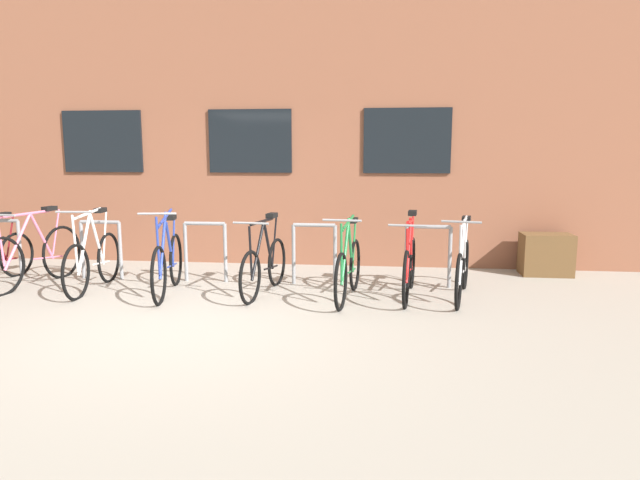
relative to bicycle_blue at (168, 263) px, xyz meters
The scene contains 11 objects.
ground_plane 1.40m from the bicycle_blue, 63.27° to the right, with size 42.00×42.00×0.00m, color #9E998E.
storefront_building 6.22m from the bicycle_blue, 83.62° to the left, with size 28.00×6.88×6.77m.
bike_rack 0.75m from the bicycle_blue, 69.59° to the left, with size 6.61×0.05×0.83m.
bicycle_blue is the anchor object (origin of this frame).
bicycle_green 2.26m from the bicycle_blue, ahead, with size 0.44×1.64×1.04m.
bicycle_red 3.00m from the bicycle_blue, ahead, with size 0.44×1.67×1.05m.
bicycle_pink 1.93m from the bicycle_blue, behind, with size 0.45×1.80×1.05m.
bicycle_silver 3.64m from the bicycle_blue, ahead, with size 0.52×1.68×1.02m.
bicycle_black 1.21m from the bicycle_blue, ahead, with size 0.44×1.60×1.00m.
bicycle_white 1.03m from the bicycle_blue, behind, with size 0.44×1.65×1.08m.
planter_box 5.28m from the bicycle_blue, 18.19° to the left, with size 0.70×0.44×0.60m, color brown.
Camera 1 is at (2.05, -5.34, 1.73)m, focal length 31.15 mm.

